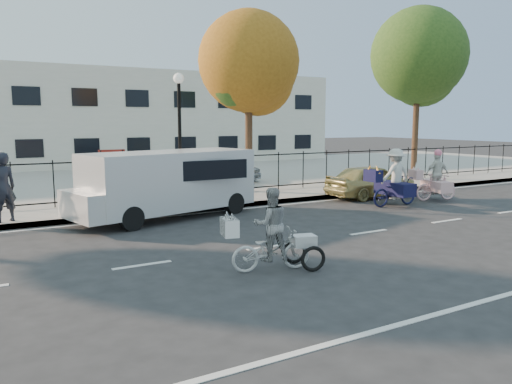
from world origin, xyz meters
TOP-DOWN VIEW (x-y plane):
  - ground at (0.00, 0.00)m, footprint 120.00×120.00m
  - road_markings at (0.00, 0.00)m, footprint 60.00×9.52m
  - curb at (0.00, 5.05)m, footprint 60.00×0.10m
  - sidewalk at (0.00, 6.10)m, footprint 60.00×2.20m
  - parking_lot at (0.00, 15.00)m, footprint 60.00×15.60m
  - iron_fence at (0.00, 7.20)m, footprint 58.00×0.06m
  - building at (0.00, 25.00)m, footprint 34.00×10.00m
  - lamppost at (0.50, 6.80)m, footprint 0.36×0.36m
  - street_sign at (-1.85, 6.80)m, footprint 0.85×0.06m
  - zebra_trike at (-0.94, -1.57)m, footprint 1.89×1.05m
  - unicorn_bike at (8.76, 2.79)m, footprint 1.89×1.36m
  - bull_bike at (6.56, 2.67)m, footprint 2.08×1.42m
  - white_van at (-0.83, 4.50)m, footprint 5.91×3.03m
  - gold_sedan at (7.23, 4.50)m, footprint 3.70×1.54m
  - pedestrian at (-5.13, 5.40)m, footprint 0.80×0.66m
  - lot_car_c at (1.68, 10.65)m, footprint 2.51×4.19m
  - lot_car_d at (4.37, 11.07)m, footprint 2.60×3.75m
  - tree_mid at (3.65, 7.36)m, footprint 3.81×3.81m
  - tree_east at (12.66, 7.36)m, footprint 4.41×4.41m

SIDE VIEW (x-z plane):
  - ground at x=0.00m, z-range 0.00..0.00m
  - road_markings at x=0.00m, z-range 0.00..0.01m
  - curb at x=0.00m, z-range 0.00..0.15m
  - sidewalk at x=0.00m, z-range 0.00..0.15m
  - parking_lot at x=0.00m, z-range 0.00..0.15m
  - zebra_trike at x=-0.94m, z-range -0.18..1.43m
  - gold_sedan at x=7.23m, z-range 0.00..1.25m
  - unicorn_bike at x=8.76m, z-range -0.24..1.62m
  - lot_car_d at x=4.37m, z-range 0.15..1.34m
  - bull_bike at x=6.56m, z-range -0.20..1.75m
  - lot_car_c at x=1.68m, z-range 0.15..1.46m
  - iron_fence at x=0.00m, z-range 0.15..1.65m
  - white_van at x=-0.83m, z-range 0.10..2.08m
  - pedestrian at x=-5.13m, z-range 0.15..2.04m
  - street_sign at x=-1.85m, z-range 0.52..2.32m
  - building at x=0.00m, z-range 0.00..6.00m
  - lamppost at x=0.50m, z-range 0.95..5.28m
  - tree_mid at x=3.65m, z-range 1.40..8.39m
  - tree_east at x=12.66m, z-range 1.62..9.71m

